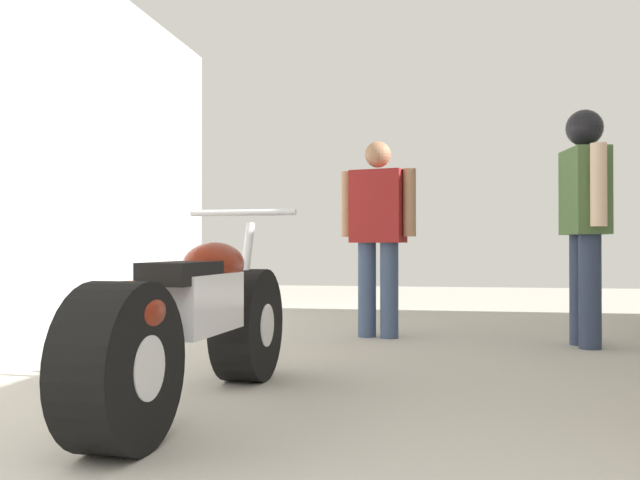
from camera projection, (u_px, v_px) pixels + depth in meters
ground_plane at (394, 373)px, 4.07m from camera, size 17.71×17.71×0.00m
motorcycle_maroon_cruiser at (193, 325)px, 3.14m from camera, size 0.59×2.01×0.94m
mechanic_in_blue at (378, 226)px, 5.68m from camera, size 0.64×0.33×1.59m
mechanic_with_helmet at (585, 205)px, 5.15m from camera, size 0.30×0.69×1.74m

